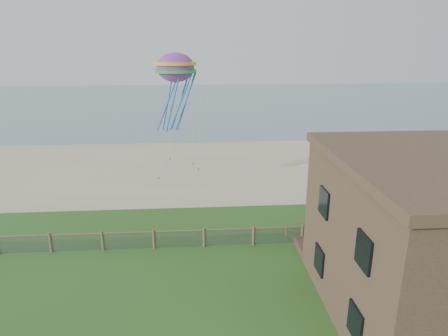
# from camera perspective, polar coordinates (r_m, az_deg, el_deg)

# --- Properties ---
(ground) EXTENTS (160.00, 160.00, 0.00)m
(ground) POSITION_cam_1_polar(r_m,az_deg,el_deg) (19.62, -2.35, -19.62)
(ground) COLOR #2E531C
(ground) RESTS_ON ground
(sand_beach) EXTENTS (72.00, 20.00, 0.02)m
(sand_beach) POSITION_cam_1_polar(r_m,az_deg,el_deg) (39.44, -3.42, 0.13)
(sand_beach) COLOR tan
(sand_beach) RESTS_ON ground
(ocean) EXTENTS (160.00, 68.00, 0.02)m
(ocean) POSITION_cam_1_polar(r_m,az_deg,el_deg) (82.46, -3.90, 9.38)
(ocean) COLOR slate
(ocean) RESTS_ON ground
(chainlink_fence) EXTENTS (36.20, 0.20, 1.25)m
(chainlink_fence) POSITION_cam_1_polar(r_m,az_deg,el_deg) (24.40, -2.84, -10.02)
(chainlink_fence) COLOR brown
(chainlink_fence) RESTS_ON ground
(motel_deck) EXTENTS (15.00, 2.00, 0.50)m
(motel_deck) POSITION_cam_1_polar(r_m,az_deg,el_deg) (27.18, 26.24, -9.63)
(motel_deck) COLOR #4F382D
(motel_deck) RESTS_ON ground
(picnic_table) EXTENTS (1.81, 1.56, 0.65)m
(picnic_table) POSITION_cam_1_polar(r_m,az_deg,el_deg) (22.36, 18.24, -14.44)
(picnic_table) COLOR #4F382D
(picnic_table) RESTS_ON ground
(octopus_kite) EXTENTS (3.79, 3.24, 6.59)m
(octopus_kite) POSITION_cam_1_polar(r_m,az_deg,el_deg) (31.58, -6.83, 11.01)
(octopus_kite) COLOR #F52654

